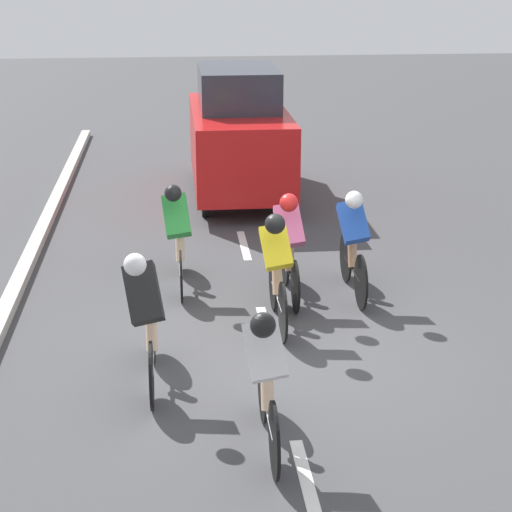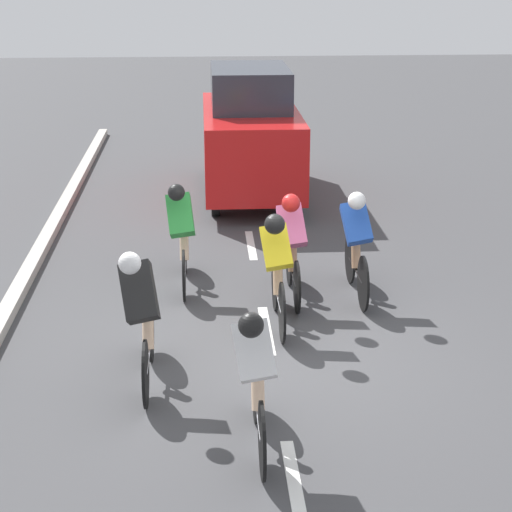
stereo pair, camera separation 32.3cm
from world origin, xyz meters
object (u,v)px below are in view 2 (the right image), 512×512
object	(u,v)px
cyclist_black	(142,313)
cyclist_blue	(356,241)
cyclist_yellow	(277,266)
cyclist_green	(182,232)
cyclist_white	(256,375)
support_car	(250,134)
cyclist_pink	(292,242)

from	to	relation	value
cyclist_black	cyclist_blue	bearing A→B (deg)	-139.03
cyclist_yellow	cyclist_green	xyz separation A→B (m)	(1.15, -1.37, 0.00)
cyclist_blue	cyclist_white	size ratio (longest dim) A/B	1.03
support_car	cyclist_green	bearing A→B (deg)	75.82
cyclist_white	support_car	world-z (taller)	support_car
support_car	cyclist_blue	bearing A→B (deg)	101.72
cyclist_yellow	cyclist_black	bearing A→B (deg)	42.76
cyclist_pink	support_car	world-z (taller)	support_car
cyclist_blue	support_car	distance (m)	5.30
cyclist_blue	cyclist_white	world-z (taller)	cyclist_blue
cyclist_pink	cyclist_black	bearing A→B (deg)	51.54
cyclist_yellow	cyclist_pink	world-z (taller)	cyclist_pink
cyclist_yellow	cyclist_white	distance (m)	2.76
cyclist_green	support_car	xyz separation A→B (m)	(-1.18, -4.68, 0.37)
cyclist_black	cyclist_white	distance (m)	1.72
cyclist_yellow	support_car	size ratio (longest dim) A/B	0.42
cyclist_pink	cyclist_white	world-z (taller)	cyclist_pink
cyclist_blue	cyclist_black	bearing A→B (deg)	40.97
cyclist_green	cyclist_white	size ratio (longest dim) A/B	1.05
cyclist_black	support_car	xyz separation A→B (m)	(-1.54, -7.44, 0.34)
cyclist_blue	cyclist_white	bearing A→B (deg)	67.01
cyclist_black	cyclist_green	size ratio (longest dim) A/B	1.00
cyclist_yellow	cyclist_green	size ratio (longest dim) A/B	0.99
cyclist_pink	cyclist_white	bearing A→B (deg)	79.03
cyclist_yellow	cyclist_blue	world-z (taller)	cyclist_blue
cyclist_blue	support_car	bearing A→B (deg)	-78.28
cyclist_yellow	cyclist_pink	bearing A→B (deg)	-107.65
cyclist_green	cyclist_blue	distance (m)	2.31
cyclist_blue	support_car	world-z (taller)	support_car
cyclist_green	support_car	size ratio (longest dim) A/B	0.43
cyclist_white	cyclist_pink	bearing A→B (deg)	-100.97
cyclist_white	support_car	distance (m)	8.80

